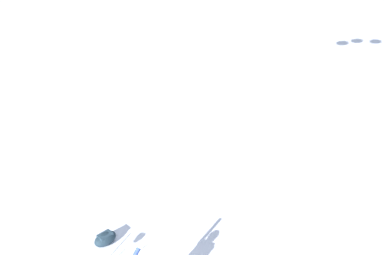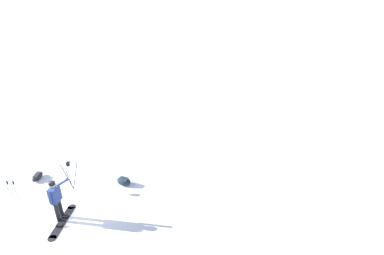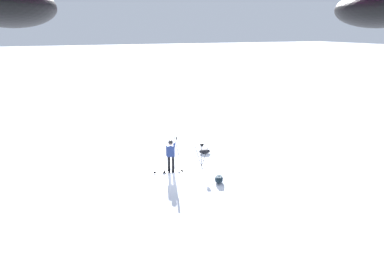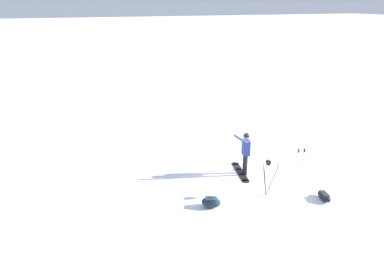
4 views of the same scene
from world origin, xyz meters
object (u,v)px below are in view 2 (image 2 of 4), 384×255
object	(u,v)px
snowboard	(63,221)
camera_tripod	(69,170)
snowboarder	(55,196)
gear_bag_large	(124,181)
gear_bag_small	(37,176)
ski_poles	(13,190)

from	to	relation	value
snowboard	camera_tripod	world-z (taller)	camera_tripod
snowboard	camera_tripod	size ratio (longest dim) A/B	1.36
snowboarder	gear_bag_large	distance (m)	2.92
snowboard	gear_bag_large	world-z (taller)	gear_bag_large
gear_bag_small	ski_poles	xyz separation A→B (m)	(0.25, 1.70, 0.64)
snowboard	gear_bag_large	size ratio (longest dim) A/B	2.46
snowboard	gear_bag_large	distance (m)	2.84
gear_bag_large	ski_poles	distance (m)	4.15
gear_bag_large	ski_poles	xyz separation A→B (m)	(4.04, 0.74, 0.59)
gear_bag_large	camera_tripod	distance (m)	2.23
snowboard	camera_tripod	xyz separation A→B (m)	(-0.00, -1.91, 0.93)
gear_bag_large	ski_poles	size ratio (longest dim) A/B	0.63
snowboard	ski_poles	bearing A→B (deg)	-30.94
gear_bag_small	gear_bag_large	bearing A→B (deg)	165.80
snowboard	gear_bag_small	distance (m)	3.32
snowboarder	ski_poles	bearing A→B (deg)	-28.00
snowboarder	snowboard	world-z (taller)	snowboarder
gear_bag_large	snowboard	bearing A→B (deg)	42.18
snowboarder	gear_bag_small	bearing A→B (deg)	-59.19
snowboarder	gear_bag_small	distance (m)	3.25
gear_bag_large	ski_poles	bearing A→B (deg)	10.41
gear_bag_large	camera_tripod	world-z (taller)	camera_tripod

